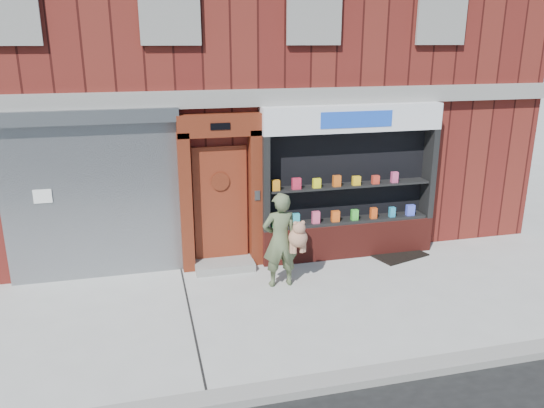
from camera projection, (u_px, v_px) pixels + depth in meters
name	position (u px, v px, depth m)	size (l,w,h in m)	color
ground	(287.00, 306.00, 8.60)	(80.00, 80.00, 0.00)	#9E9E99
curb	(333.00, 382.00, 6.59)	(60.00, 0.30, 0.12)	gray
building	(223.00, 46.00, 12.98)	(12.00, 8.16, 8.00)	#561713
shutter_bay	(91.00, 186.00, 9.19)	(3.10, 0.30, 3.04)	gray
red_door_bay	(221.00, 193.00, 9.72)	(1.52, 0.58, 2.90)	#571D0E
pharmacy_bay	(349.00, 189.00, 10.28)	(3.50, 0.41, 3.00)	maroon
woman	(282.00, 240.00, 9.11)	(0.77, 0.48, 1.69)	#53603F
doormat	(397.00, 254.00, 10.67)	(1.05, 0.73, 0.03)	black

